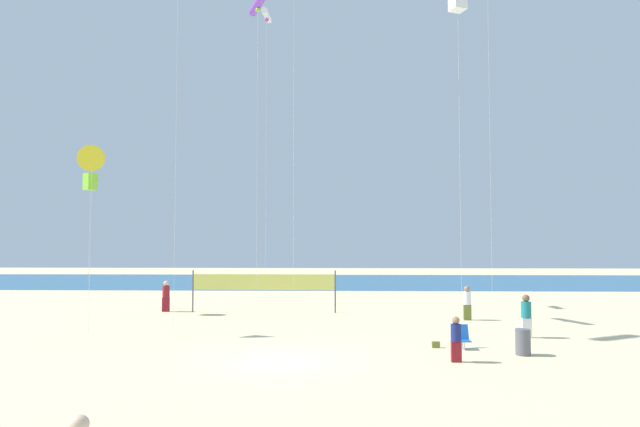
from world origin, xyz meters
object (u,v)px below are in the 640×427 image
(kite_lime_box, at_px, (90,182))
(kite_white_tube, at_px, (267,17))
(beachgoer_maroon_shirt, at_px, (166,295))
(kite_yellow_delta, at_px, (92,159))
(beachgoer_white_shirt, at_px, (467,302))
(kite_violet_tube, at_px, (258,5))
(trash_barrel, at_px, (523,342))
(beach_handbag, at_px, (436,345))
(volleyball_net, at_px, (264,284))
(folding_beach_chair, at_px, (462,336))
(beachgoer_teal_shirt, at_px, (526,315))
(kite_white_box, at_px, (458,0))
(beachgoer_navy_shirt, at_px, (456,338))

(kite_lime_box, height_order, kite_white_tube, kite_white_tube)
(beachgoer_maroon_shirt, relative_size, kite_yellow_delta, 0.21)
(kite_yellow_delta, bearing_deg, kite_white_tube, 58.58)
(beachgoer_white_shirt, bearing_deg, kite_yellow_delta, 101.41)
(kite_violet_tube, bearing_deg, trash_barrel, -38.34)
(beach_handbag, height_order, kite_white_tube, kite_white_tube)
(trash_barrel, distance_m, kite_yellow_delta, 19.51)
(beachgoer_white_shirt, height_order, kite_violet_tube, kite_violet_tube)
(volleyball_net, bearing_deg, folding_beach_chair, -47.89)
(trash_barrel, bearing_deg, kite_violet_tube, 141.66)
(volleyball_net, xyz_separation_m, beach_handbag, (7.98, -9.82, -1.52))
(beachgoer_teal_shirt, height_order, folding_beach_chair, beachgoer_teal_shirt)
(kite_white_tube, bearing_deg, folding_beach_chair, -54.93)
(beachgoer_maroon_shirt, relative_size, folding_beach_chair, 2.01)
(beach_handbag, distance_m, kite_lime_box, 21.22)
(beachgoer_maroon_shirt, bearing_deg, beachgoer_white_shirt, 108.23)
(kite_white_box, bearing_deg, beachgoer_navy_shirt, -104.88)
(folding_beach_chair, height_order, kite_white_tube, kite_white_tube)
(kite_white_box, bearing_deg, kite_yellow_delta, -174.98)
(volleyball_net, distance_m, kite_violet_tube, 15.46)
(kite_violet_tube, height_order, kite_white_box, kite_violet_tube)
(folding_beach_chair, bearing_deg, beachgoer_navy_shirt, -108.56)
(beachgoer_white_shirt, xyz_separation_m, kite_violet_tube, (-11.04, 0.20, 15.97))
(beachgoer_navy_shirt, xyz_separation_m, kite_white_box, (1.71, 6.44, 14.69))
(beachgoer_navy_shirt, relative_size, beach_handbag, 5.15)
(beachgoer_white_shirt, distance_m, kite_yellow_delta, 19.59)
(beach_handbag, bearing_deg, folding_beach_chair, -6.13)
(volleyball_net, distance_m, kite_lime_box, 11.44)
(beachgoer_teal_shirt, bearing_deg, beachgoer_navy_shirt, 16.43)
(beach_handbag, bearing_deg, volleyball_net, 129.08)
(beachgoer_white_shirt, height_order, volleyball_net, volleyball_net)
(volleyball_net, xyz_separation_m, kite_white_box, (9.93, -5.79, 13.87))
(volleyball_net, bearing_deg, beachgoer_teal_shirt, -31.76)
(beachgoer_navy_shirt, bearing_deg, kite_white_tube, -142.71)
(kite_white_tube, distance_m, kite_white_box, 14.09)
(kite_violet_tube, bearing_deg, kite_lime_box, 171.02)
(beachgoer_maroon_shirt, bearing_deg, beachgoer_navy_shirt, 76.04)
(folding_beach_chair, relative_size, kite_violet_tube, 0.05)
(folding_beach_chair, distance_m, kite_violet_tube, 20.23)
(beachgoer_maroon_shirt, distance_m, kite_violet_tube, 17.12)
(trash_barrel, bearing_deg, kite_white_tube, 127.92)
(beachgoer_teal_shirt, xyz_separation_m, kite_white_box, (-2.31, 1.79, 14.54))
(folding_beach_chair, bearing_deg, beach_handbag, 173.54)
(volleyball_net, bearing_deg, kite_white_box, -30.22)
(beachgoer_navy_shirt, height_order, volleyball_net, volleyball_net)
(beachgoer_white_shirt, distance_m, kite_lime_box, 21.84)
(kite_lime_box, height_order, kite_violet_tube, kite_violet_tube)
(beachgoer_maroon_shirt, distance_m, beachgoer_teal_shirt, 19.57)
(kite_lime_box, xyz_separation_m, kite_white_tube, (9.48, 4.19, 11.25))
(beachgoer_white_shirt, relative_size, kite_violet_tube, 0.10)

